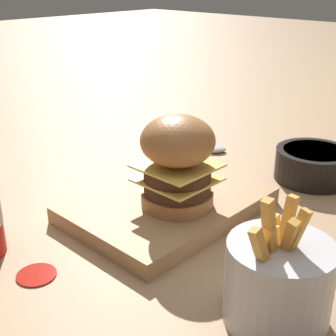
# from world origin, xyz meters

# --- Properties ---
(ground_plane) EXTENTS (6.00, 6.00, 0.00)m
(ground_plane) POSITION_xyz_m (0.00, 0.00, 0.00)
(ground_plane) COLOR #9E7A56
(serving_board) EXTENTS (0.30, 0.22, 0.03)m
(serving_board) POSITION_xyz_m (0.01, 0.06, 0.01)
(serving_board) COLOR #A37A51
(serving_board) RESTS_ON ground_plane
(burger) EXTENTS (0.11, 0.11, 0.14)m
(burger) POSITION_xyz_m (0.01, 0.09, 0.10)
(burger) COLOR #9E6638
(burger) RESTS_ON serving_board
(fries_basket) EXTENTS (0.11, 0.11, 0.16)m
(fries_basket) POSITION_xyz_m (0.10, 0.31, 0.05)
(fries_basket) COLOR #B7B7BC
(fries_basket) RESTS_ON ground_plane
(side_bowl) EXTENTS (0.14, 0.14, 0.06)m
(side_bowl) POSITION_xyz_m (-0.27, 0.16, 0.03)
(side_bowl) COLOR black
(side_bowl) RESTS_ON ground_plane
(spoon) EXTENTS (0.12, 0.12, 0.01)m
(spoon) POSITION_xyz_m (-0.25, -0.06, 0.01)
(spoon) COLOR silver
(spoon) RESTS_ON ground_plane
(ketchup_puddle) EXTENTS (0.05, 0.05, 0.00)m
(ketchup_puddle) POSITION_xyz_m (0.24, 0.06, 0.00)
(ketchup_puddle) COLOR #B21E14
(ketchup_puddle) RESTS_ON ground_plane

